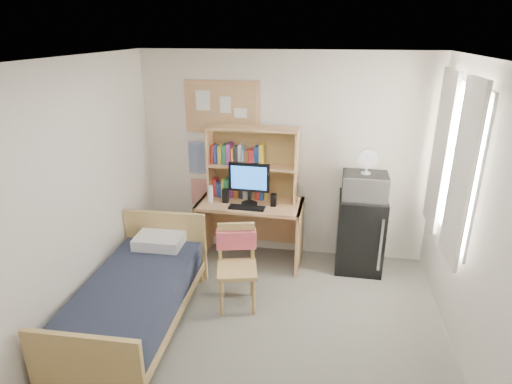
% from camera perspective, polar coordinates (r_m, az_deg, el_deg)
% --- Properties ---
extents(floor, '(3.60, 4.20, 0.02)m').
position_cam_1_polar(floor, '(4.21, 0.22, -21.37)').
color(floor, gray).
rests_on(floor, ground).
extents(ceiling, '(3.60, 4.20, 0.02)m').
position_cam_1_polar(ceiling, '(3.12, 0.29, 16.87)').
color(ceiling, white).
rests_on(ceiling, wall_back).
extents(wall_back, '(3.60, 0.04, 2.60)m').
position_cam_1_polar(wall_back, '(5.41, 3.77, 4.57)').
color(wall_back, white).
rests_on(wall_back, floor).
extents(wall_left, '(0.04, 4.20, 2.60)m').
position_cam_1_polar(wall_left, '(4.12, -25.33, -2.85)').
color(wall_left, white).
rests_on(wall_left, floor).
extents(wall_right, '(0.04, 4.20, 2.60)m').
position_cam_1_polar(wall_right, '(3.67, 29.42, -6.46)').
color(wall_right, white).
rests_on(wall_right, floor).
extents(window_unit, '(0.10, 1.40, 1.70)m').
position_cam_1_polar(window_unit, '(4.62, 24.84, 3.64)').
color(window_unit, white).
rests_on(window_unit, wall_right).
extents(curtain_left, '(0.04, 0.55, 1.70)m').
position_cam_1_polar(curtain_left, '(4.24, 25.75, 2.08)').
color(curtain_left, white).
rests_on(curtain_left, wall_right).
extents(curtain_right, '(0.04, 0.55, 1.70)m').
position_cam_1_polar(curtain_right, '(4.98, 23.40, 5.02)').
color(curtain_right, white).
rests_on(curtain_right, wall_right).
extents(bulletin_board, '(0.94, 0.03, 0.64)m').
position_cam_1_polar(bulletin_board, '(5.39, -4.53, 11.24)').
color(bulletin_board, tan).
rests_on(bulletin_board, wall_back).
extents(poster_wave, '(0.30, 0.01, 0.42)m').
position_cam_1_polar(poster_wave, '(5.63, -7.50, 4.53)').
color(poster_wave, navy).
rests_on(poster_wave, wall_back).
extents(poster_japan, '(0.28, 0.01, 0.36)m').
position_cam_1_polar(poster_japan, '(5.77, -7.28, 0.05)').
color(poster_japan, red).
rests_on(poster_japan, wall_back).
extents(desk, '(1.31, 0.69, 0.81)m').
position_cam_1_polar(desk, '(5.47, -0.74, -5.30)').
color(desk, tan).
rests_on(desk, floor).
extents(desk_chair, '(0.54, 0.54, 0.91)m').
position_cam_1_polar(desk_chair, '(4.59, -2.56, -10.18)').
color(desk_chair, tan).
rests_on(desk_chair, floor).
extents(mini_fridge, '(0.57, 0.57, 0.95)m').
position_cam_1_polar(mini_fridge, '(5.43, 13.70, -5.31)').
color(mini_fridge, black).
rests_on(mini_fridge, floor).
extents(bed, '(0.97, 1.88, 0.51)m').
position_cam_1_polar(bed, '(4.56, -15.82, -14.18)').
color(bed, '#1A1F2F').
rests_on(bed, floor).
extents(hutch, '(1.13, 0.33, 0.91)m').
position_cam_1_polar(hutch, '(5.29, -0.44, 3.81)').
color(hutch, tan).
rests_on(hutch, desk).
extents(monitor, '(0.50, 0.06, 0.53)m').
position_cam_1_polar(monitor, '(5.15, -0.92, 1.09)').
color(monitor, black).
rests_on(monitor, desk).
extents(keyboard, '(0.44, 0.15, 0.02)m').
position_cam_1_polar(keyboard, '(5.12, -1.23, -2.11)').
color(keyboard, black).
rests_on(keyboard, desk).
extents(speaker_left, '(0.07, 0.07, 0.17)m').
position_cam_1_polar(speaker_left, '(5.28, -4.09, -0.51)').
color(speaker_left, black).
rests_on(speaker_left, desk).
extents(speaker_right, '(0.07, 0.07, 0.16)m').
position_cam_1_polar(speaker_right, '(5.17, 2.35, -1.08)').
color(speaker_right, black).
rests_on(speaker_right, desk).
extents(water_bottle, '(0.07, 0.07, 0.22)m').
position_cam_1_polar(water_bottle, '(5.29, -6.09, -0.30)').
color(water_bottle, white).
rests_on(water_bottle, desk).
extents(hoodie, '(0.45, 0.22, 0.21)m').
position_cam_1_polar(hoodie, '(4.64, -2.65, -6.27)').
color(hoodie, '#E45666').
rests_on(hoodie, desk_chair).
extents(microwave, '(0.52, 0.40, 0.30)m').
position_cam_1_polar(microwave, '(5.17, 14.29, 0.80)').
color(microwave, silver).
rests_on(microwave, mini_fridge).
extents(desk_fan, '(0.23, 0.23, 0.28)m').
position_cam_1_polar(desk_fan, '(5.09, 14.58, 3.85)').
color(desk_fan, white).
rests_on(desk_fan, microwave).
extents(pillow, '(0.53, 0.38, 0.13)m').
position_cam_1_polar(pillow, '(4.99, -12.79, -6.38)').
color(pillow, white).
rests_on(pillow, bed).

